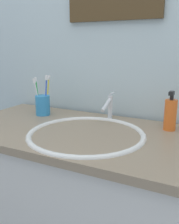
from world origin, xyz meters
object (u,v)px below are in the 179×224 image
object	(u,v)px
soap_dispenser	(170,114)
toothbrush_white	(37,94)
faucet	(109,106)
toothbrush_blue	(46,93)
toothbrush_cup	(43,105)
toothbrush_green	(37,93)
toothbrush_yellow	(48,92)

from	to	relation	value
soap_dispenser	toothbrush_white	bearing A→B (deg)	-175.39
faucet	soap_dispenser	bearing A→B (deg)	-3.86
toothbrush_blue	toothbrush_white	world-z (taller)	toothbrush_blue
toothbrush_white	soap_dispenser	world-z (taller)	toothbrush_white
toothbrush_cup	toothbrush_blue	distance (m)	0.07
toothbrush_green	soap_dispenser	distance (m)	0.68
toothbrush_cup	toothbrush_white	xyz separation A→B (m)	(-0.03, -0.01, 0.06)
toothbrush_white	soap_dispenser	xyz separation A→B (m)	(0.67, 0.05, -0.04)
faucet	toothbrush_yellow	bearing A→B (deg)	-176.59
toothbrush_white	soap_dispenser	bearing A→B (deg)	4.61
toothbrush_blue	toothbrush_green	size ratio (longest dim) A/B	1.06
toothbrush_yellow	toothbrush_white	size ratio (longest dim) A/B	1.06
toothbrush_blue	soap_dispenser	distance (m)	0.63
toothbrush_cup	toothbrush_white	world-z (taller)	toothbrush_white
toothbrush_blue	toothbrush_cup	bearing A→B (deg)	-175.12
toothbrush_white	toothbrush_green	size ratio (longest dim) A/B	0.98
toothbrush_blue	toothbrush_yellow	world-z (taller)	toothbrush_blue
toothbrush_yellow	toothbrush_white	bearing A→B (deg)	-119.69
toothbrush_cup	faucet	bearing A→B (deg)	10.43
soap_dispenser	faucet	bearing A→B (deg)	176.14
toothbrush_blue	toothbrush_green	world-z (taller)	toothbrush_blue
toothbrush_cup	toothbrush_yellow	distance (m)	0.08
toothbrush_blue	toothbrush_green	xyz separation A→B (m)	(-0.06, 0.00, -0.01)
faucet	toothbrush_yellow	distance (m)	0.35
toothbrush_green	soap_dispenser	size ratio (longest dim) A/B	1.12
toothbrush_green	toothbrush_blue	bearing A→B (deg)	-0.18
faucet	toothbrush_white	distance (m)	0.39
toothbrush_yellow	toothbrush_green	xyz separation A→B (m)	(-0.04, -0.04, -0.00)
toothbrush_cup	toothbrush_green	xyz separation A→B (m)	(-0.03, 0.00, 0.06)
soap_dispenser	toothbrush_cup	bearing A→B (deg)	-176.02
toothbrush_yellow	toothbrush_cup	bearing A→B (deg)	-94.34
toothbrush_green	soap_dispenser	world-z (taller)	toothbrush_green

